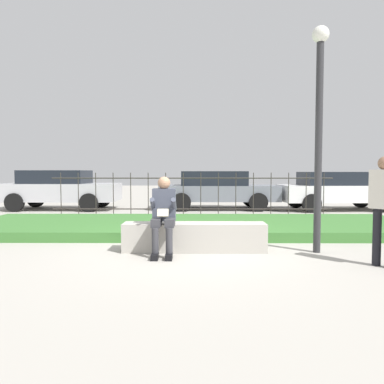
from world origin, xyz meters
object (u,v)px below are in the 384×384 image
Objects in this scene: stone_bench at (194,238)px; car_parked_left at (59,189)px; car_parked_right at (337,190)px; person_seated_reader at (164,212)px; person_passerby at (384,202)px; street_lamp at (319,114)px; car_parked_center at (217,189)px.

car_parked_left reaches higher than stone_bench.
car_parked_right is (9.95, -0.13, -0.03)m from car_parked_left.
person_passerby reaches higher than person_seated_reader.
car_parked_left is 1.01× the size of car_parked_right.
street_lamp is at bearing -2.72° from stone_bench.
person_passerby is at bearing -56.03° from street_lamp.
stone_bench is at bearing -150.64° from person_passerby.
car_parked_right is 7.80m from street_lamp.
car_parked_center reaches higher than stone_bench.
person_passerby is 1.80m from street_lamp.
car_parked_center is 7.62m from street_lamp.
street_lamp reaches higher than person_seated_reader.
person_passerby reaches higher than car_parked_left.
person_seated_reader reaches higher than stone_bench.
stone_bench is at bearing 27.60° from person_seated_reader.
person_seated_reader is 7.63m from car_parked_center.
person_seated_reader is 0.31× the size of car_parked_left.
stone_bench is 0.59× the size of car_parked_left.
stone_bench is 3.00m from person_passerby.
car_parked_left reaches higher than car_parked_center.
person_seated_reader is 0.34× the size of street_lamp.
stone_bench is 8.60m from car_parked_right.
car_parked_right is 1.09× the size of street_lamp.
car_parked_right is at bearing 0.14° from car_parked_left.
car_parked_center is at bearing 79.91° from person_seated_reader.
car_parked_left is 0.98× the size of car_parked_center.
stone_bench is 1.90× the size of person_seated_reader.
street_lamp is at bearing -115.57° from car_parked_right.
car_parked_left is 9.95m from car_parked_right.
person_seated_reader is at bearing -130.28° from car_parked_right.
person_seated_reader is 3.05m from street_lamp.
car_parked_left is at bearing -178.07° from car_parked_center.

